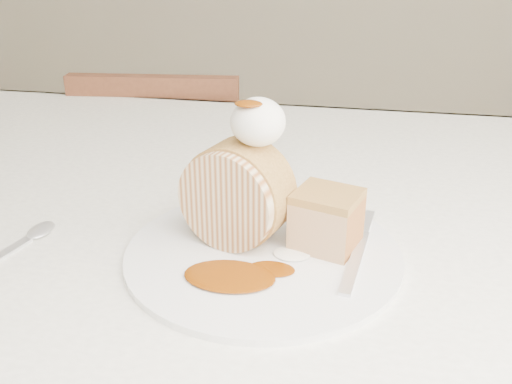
# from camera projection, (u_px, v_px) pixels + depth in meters

# --- Properties ---
(table) EXTENTS (1.40, 0.90, 0.75)m
(table) POSITION_uv_depth(u_px,v_px,m) (246.00, 253.00, 0.81)
(table) COLOR white
(table) RESTS_ON ground
(chair_far) EXTENTS (0.41, 0.41, 0.79)m
(chair_far) POSITION_uv_depth(u_px,v_px,m) (171.00, 200.00, 1.45)
(chair_far) COLOR brown
(chair_far) RESTS_ON ground
(plate) EXTENTS (0.38, 0.38, 0.01)m
(plate) POSITION_uv_depth(u_px,v_px,m) (263.00, 253.00, 0.63)
(plate) COLOR white
(plate) RESTS_ON table
(roulade_slice) EXTENTS (0.13, 0.09, 0.11)m
(roulade_slice) POSITION_uv_depth(u_px,v_px,m) (236.00, 195.00, 0.62)
(roulade_slice) COLOR beige
(roulade_slice) RESTS_ON plate
(cake_chunk) EXTENTS (0.08, 0.08, 0.06)m
(cake_chunk) POSITION_uv_depth(u_px,v_px,m) (326.00, 223.00, 0.62)
(cake_chunk) COLOR #AE8241
(cake_chunk) RESTS_ON plate
(whipped_cream) EXTENTS (0.06, 0.06, 0.05)m
(whipped_cream) POSITION_uv_depth(u_px,v_px,m) (258.00, 122.00, 0.59)
(whipped_cream) COLOR white
(whipped_cream) RESTS_ON roulade_slice
(caramel_drizzle) EXTENTS (0.03, 0.02, 0.01)m
(caramel_drizzle) POSITION_uv_depth(u_px,v_px,m) (248.00, 97.00, 0.57)
(caramel_drizzle) COLOR #692D04
(caramel_drizzle) RESTS_ON whipped_cream
(caramel_pool) EXTENTS (0.11, 0.09, 0.00)m
(caramel_pool) POSITION_uv_depth(u_px,v_px,m) (230.00, 276.00, 0.57)
(caramel_pool) COLOR #692D04
(caramel_pool) RESTS_ON plate
(fork) EXTENTS (0.05, 0.18, 0.00)m
(fork) POSITION_uv_depth(u_px,v_px,m) (355.00, 261.00, 0.60)
(fork) COLOR silver
(fork) RESTS_ON plate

